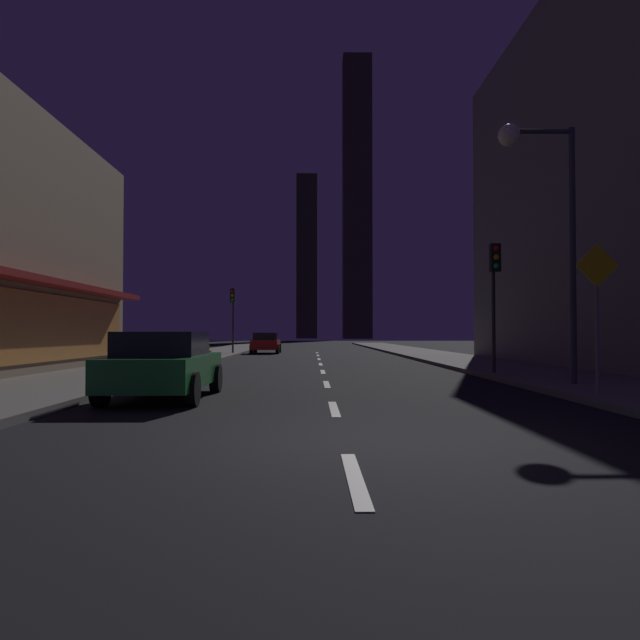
{
  "coord_description": "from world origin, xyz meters",
  "views": [
    {
      "loc": [
        -0.43,
        -7.75,
        1.42
      ],
      "look_at": [
        0.0,
        20.51,
        2.05
      ],
      "focal_mm": 32.91,
      "sensor_mm": 36.0,
      "label": 1
    }
  ],
  "objects": [
    {
      "name": "fire_hydrant_far_left",
      "position": [
        -5.9,
        23.22,
        0.45
      ],
      "size": [
        0.42,
        0.3,
        0.65
      ],
      "color": "gold",
      "rests_on": "sidewalk_left"
    },
    {
      "name": "car_parked_near",
      "position": [
        -3.6,
        4.94,
        0.74
      ],
      "size": [
        1.98,
        4.24,
        1.45
      ],
      "color": "#1E722D",
      "rests_on": "ground"
    },
    {
      "name": "traffic_light_far_left",
      "position": [
        -5.5,
        30.1,
        3.19
      ],
      "size": [
        0.32,
        0.48,
        4.2
      ],
      "color": "#2D2D2D",
      "rests_on": "sidewalk_left"
    },
    {
      "name": "ground_plane",
      "position": [
        0.0,
        32.0,
        -0.05
      ],
      "size": [
        78.0,
        136.0,
        0.1
      ],
      "primitive_type": "cube",
      "color": "black"
    },
    {
      "name": "car_parked_far",
      "position": [
        -3.6,
        33.39,
        0.74
      ],
      "size": [
        1.98,
        4.24,
        1.45
      ],
      "color": "#B21919",
      "rests_on": "ground"
    },
    {
      "name": "lane_marking_center",
      "position": [
        0.0,
        16.2,
        0.01
      ],
      "size": [
        0.16,
        38.6,
        0.01
      ],
      "color": "silver",
      "rests_on": "ground"
    },
    {
      "name": "street_lamp_right",
      "position": [
        5.38,
        6.94,
        5.07
      ],
      "size": [
        1.96,
        0.56,
        6.58
      ],
      "color": "#38383D",
      "rests_on": "sidewalk_right"
    },
    {
      "name": "skyscraper_distant_tall",
      "position": [
        -1.6,
        150.5,
        21.98
      ],
      "size": [
        5.54,
        6.91,
        43.96
      ],
      "primitive_type": "cube",
      "color": "#302D24",
      "rests_on": "ground"
    },
    {
      "name": "sidewalk_left",
      "position": [
        -7.0,
        32.0,
        0.07
      ],
      "size": [
        4.0,
        76.0,
        0.15
      ],
      "primitive_type": "cube",
      "color": "#605E59",
      "rests_on": "ground"
    },
    {
      "name": "pedestrian_crossing_sign",
      "position": [
        5.6,
        4.48,
        2.02
      ],
      "size": [
        0.91,
        0.08,
        3.15
      ],
      "color": "slate",
      "rests_on": "sidewalk_right"
    },
    {
      "name": "skyscraper_distant_mid",
      "position": [
        11.11,
        138.54,
        35.54
      ],
      "size": [
        7.16,
        5.66,
        71.08
      ],
      "primitive_type": "cube",
      "color": "#312E24",
      "rests_on": "ground"
    },
    {
      "name": "sidewalk_right",
      "position": [
        7.0,
        32.0,
        0.07
      ],
      "size": [
        4.0,
        76.0,
        0.15
      ],
      "primitive_type": "cube",
      "color": "#605E59",
      "rests_on": "ground"
    },
    {
      "name": "traffic_light_near_right",
      "position": [
        5.5,
        11.04,
        3.19
      ],
      "size": [
        0.32,
        0.48,
        4.2
      ],
      "color": "#2D2D2D",
      "rests_on": "sidewalk_right"
    }
  ]
}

